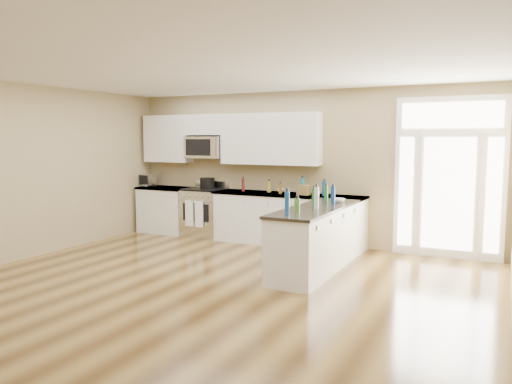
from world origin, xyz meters
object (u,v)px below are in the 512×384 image
peninsula_cabinet (316,241)px  toaster_oven (147,180)px  stockpot (207,183)px  kitchen_range (205,212)px

peninsula_cabinet → toaster_oven: (-4.28, 1.46, 0.64)m
stockpot → toaster_oven: (-1.45, -0.06, 0.01)m
peninsula_cabinet → toaster_oven: 4.56m
stockpot → toaster_oven: size_ratio=0.93×
peninsula_cabinet → stockpot: (-2.83, 1.52, 0.63)m
stockpot → peninsula_cabinet: bearing=-28.3°
peninsula_cabinet → toaster_oven: bearing=161.1°
kitchen_range → stockpot: 0.59m
kitchen_range → stockpot: bearing=75.4°
peninsula_cabinet → kitchen_range: (-2.85, 1.45, 0.04)m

